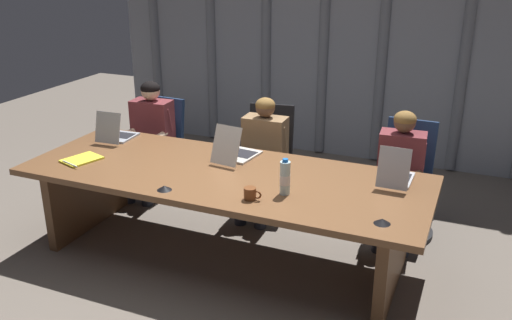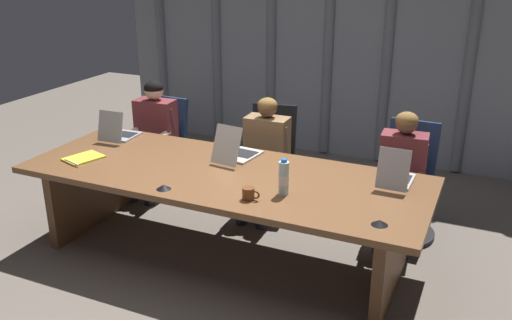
{
  "view_description": "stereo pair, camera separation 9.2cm",
  "coord_description": "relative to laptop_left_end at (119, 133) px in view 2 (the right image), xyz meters",
  "views": [
    {
      "loc": [
        1.82,
        -3.64,
        2.4
      ],
      "look_at": [
        0.23,
        0.11,
        0.84
      ],
      "focal_mm": 38.98,
      "sensor_mm": 36.0,
      "label": 1
    },
    {
      "loc": [
        1.9,
        -3.6,
        2.4
      ],
      "look_at": [
        0.23,
        0.11,
        0.84
      ],
      "focal_mm": 38.98,
      "sensor_mm": 36.0,
      "label": 2
    }
  ],
  "objects": [
    {
      "name": "ground_plane",
      "position": [
        1.26,
        -0.34,
        -0.8
      ],
      "size": [
        11.05,
        11.05,
        0.0
      ],
      "primitive_type": "plane",
      "color": "#6B6056"
    },
    {
      "name": "conference_table",
      "position": [
        1.26,
        -0.34,
        -0.22
      ],
      "size": [
        3.23,
        1.21,
        0.74
      ],
      "color": "brown",
      "rests_on": "ground_plane"
    },
    {
      "name": "curtain_backdrop",
      "position": [
        1.26,
        2.42,
        0.59
      ],
      "size": [
        5.42,
        0.17,
        2.79
      ],
      "color": "gray",
      "rests_on": "ground_plane"
    },
    {
      "name": "laptop_left_end",
      "position": [
        0.0,
        0.0,
        0.0
      ],
      "size": [
        0.27,
        0.39,
        0.29
      ],
      "rotation": [
        0.0,
        0.0,
        1.63
      ],
      "color": "#A8ADB7",
      "rests_on": "conference_table"
    },
    {
      "name": "laptop_left_mid",
      "position": [
        1.23,
        -0.03,
        0.0
      ],
      "size": [
        0.3,
        0.48,
        0.32
      ],
      "rotation": [
        0.0,
        0.0,
        1.45
      ],
      "color": "beige",
      "rests_on": "conference_table"
    },
    {
      "name": "laptop_center",
      "position": [
        2.55,
        -0.02,
        0.0
      ],
      "size": [
        0.23,
        0.4,
        0.32
      ],
      "rotation": [
        0.0,
        0.0,
        1.56
      ],
      "color": "#BCBCC1",
      "rests_on": "conference_table"
    },
    {
      "name": "office_chair_left_end",
      "position": [
        -0.01,
        0.67,
        -0.44
      ],
      "size": [
        0.6,
        0.6,
        0.94
      ],
      "rotation": [
        0.0,
        0.0,
        -1.63
      ],
      "color": "navy",
      "rests_on": "ground_plane"
    },
    {
      "name": "office_chair_left_mid",
      "position": [
        1.23,
        0.68,
        -0.43
      ],
      "size": [
        0.6,
        0.61,
        0.99
      ],
      "rotation": [
        0.0,
        0.0,
        -1.4
      ],
      "color": "black",
      "rests_on": "ground_plane"
    },
    {
      "name": "office_chair_center",
      "position": [
        2.53,
        0.68,
        -0.43
      ],
      "size": [
        0.6,
        0.6,
        1.0
      ],
      "rotation": [
        0.0,
        0.0,
        -1.59
      ],
      "color": "navy",
      "rests_on": "ground_plane"
    },
    {
      "name": "person_left_end",
      "position": [
        0.0,
        0.52,
        -0.13
      ],
      "size": [
        0.43,
        0.56,
        1.17
      ],
      "rotation": [
        0.0,
        0.0,
        -1.51
      ],
      "color": "brown",
      "rests_on": "ground_plane"
    },
    {
      "name": "person_left_mid",
      "position": [
        1.24,
        0.51,
        -0.16
      ],
      "size": [
        0.42,
        0.55,
        1.12
      ],
      "rotation": [
        0.0,
        0.0,
        -1.55
      ],
      "color": "olive",
      "rests_on": "ground_plane"
    },
    {
      "name": "person_center",
      "position": [
        2.5,
        0.51,
        -0.15
      ],
      "size": [
        0.42,
        0.57,
        1.14
      ],
      "rotation": [
        0.0,
        0.0,
        -1.49
      ],
      "color": "brown",
      "rests_on": "ground_plane"
    },
    {
      "name": "water_bottle_primary",
      "position": [
        1.85,
        -0.53,
        0.07
      ],
      "size": [
        0.08,
        0.08,
        0.27
      ],
      "color": "silver",
      "rests_on": "conference_table"
    },
    {
      "name": "coffee_mug_near",
      "position": [
        1.66,
        -0.71,
        -0.01
      ],
      "size": [
        0.13,
        0.09,
        0.09
      ],
      "color": "brown",
      "rests_on": "conference_table"
    },
    {
      "name": "conference_mic_left_side",
      "position": [
        2.58,
        -0.73,
        -0.04
      ],
      "size": [
        0.11,
        0.11,
        0.03
      ],
      "primitive_type": "cone",
      "color": "black",
      "rests_on": "conference_table"
    },
    {
      "name": "conference_mic_middle",
      "position": [
        1.01,
        -0.81,
        -0.04
      ],
      "size": [
        0.11,
        0.11,
        0.03
      ],
      "primitive_type": "cone",
      "color": "black",
      "rests_on": "conference_table"
    },
    {
      "name": "spiral_notepad",
      "position": [
        0.05,
        -0.56,
        -0.05
      ],
      "size": [
        0.3,
        0.36,
        0.03
      ],
      "rotation": [
        0.0,
        0.0,
        -0.32
      ],
      "color": "yellow",
      "rests_on": "conference_table"
    }
  ]
}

